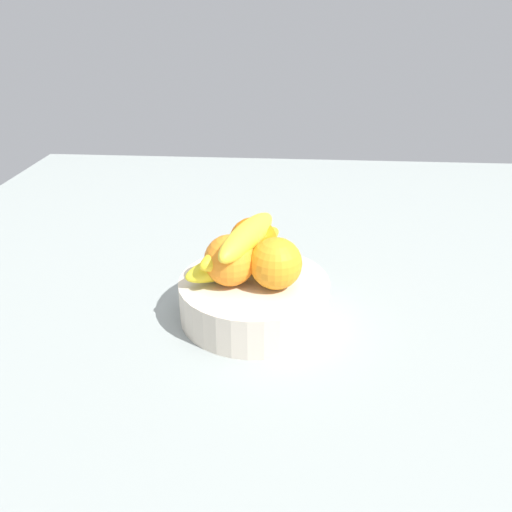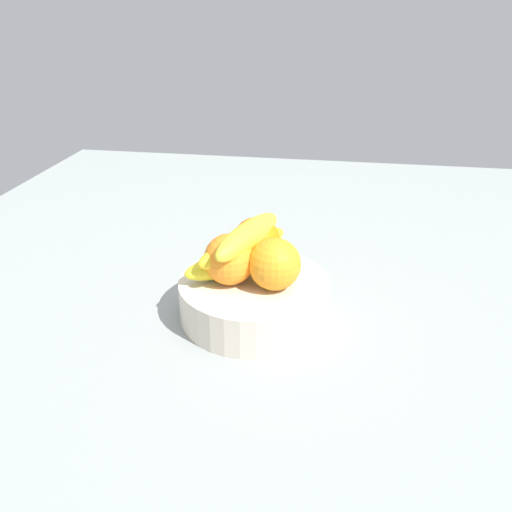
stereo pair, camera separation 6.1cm
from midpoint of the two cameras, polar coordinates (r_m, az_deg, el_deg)
The scene contains 6 objects.
ground_plane at distance 78.89cm, azimuth -2.62°, elevation -8.72°, with size 180.00×140.00×3.00cm, color gray.
fruit_bowl at distance 79.27cm, azimuth -2.19°, elevation -4.61°, with size 22.34×22.34×6.09cm, color beige.
orange_front_left at distance 74.30cm, azimuth -0.16°, elevation -0.85°, with size 7.49×7.49×7.49cm, color orange.
orange_front_right at distance 81.07cm, azimuth -2.44°, elevation 1.55°, with size 7.49×7.49×7.49cm, color orange.
orange_center at distance 75.48cm, azimuth -5.12°, elevation -0.51°, with size 7.49×7.49×7.49cm, color orange.
banana_bunch at distance 77.65cm, azimuth -3.81°, elevation 0.72°, with size 17.42×15.68×8.40cm.
Camera 1 is at (-64.46, -5.47, 43.71)cm, focal length 37.03 mm.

